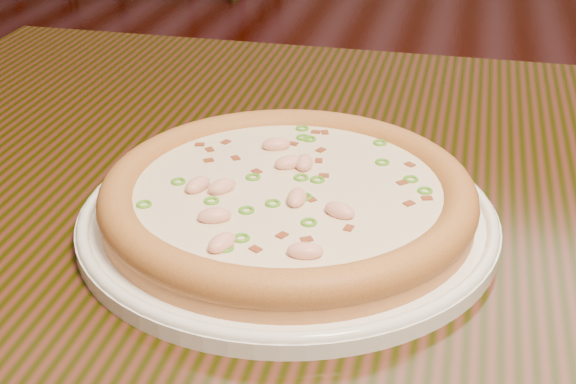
# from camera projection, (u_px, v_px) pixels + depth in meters

# --- Properties ---
(hero_table) EXTENTS (1.20, 0.80, 0.75)m
(hero_table) POSITION_uv_depth(u_px,v_px,m) (436.00, 312.00, 0.69)
(hero_table) COLOR black
(hero_table) RESTS_ON ground
(plate) EXTENTS (0.32, 0.32, 0.02)m
(plate) POSITION_uv_depth(u_px,v_px,m) (288.00, 216.00, 0.62)
(plate) COLOR white
(plate) RESTS_ON hero_table
(pizza) EXTENTS (0.29, 0.29, 0.03)m
(pizza) POSITION_uv_depth(u_px,v_px,m) (288.00, 195.00, 0.61)
(pizza) COLOR #C1804C
(pizza) RESTS_ON plate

